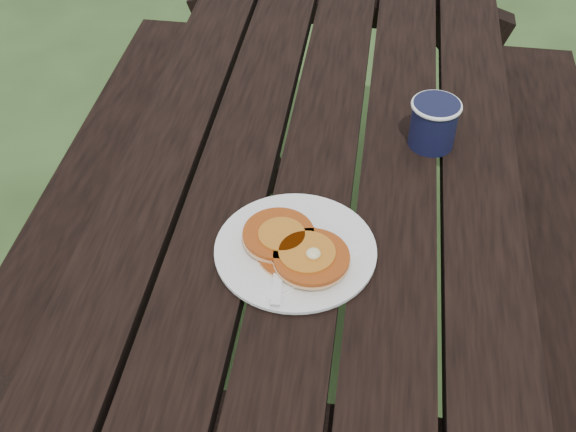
# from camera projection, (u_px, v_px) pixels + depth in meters

# --- Properties ---
(ground) EXTENTS (60.00, 60.00, 0.00)m
(ground) POSITION_uv_depth(u_px,v_px,m) (314.00, 351.00, 1.96)
(ground) COLOR #283D1A
(ground) RESTS_ON ground
(picnic_table) EXTENTS (1.36, 1.80, 0.75)m
(picnic_table) POSITION_uv_depth(u_px,v_px,m) (318.00, 259.00, 1.70)
(picnic_table) COLOR black
(picnic_table) RESTS_ON ground
(plate) EXTENTS (0.34, 0.34, 0.01)m
(plate) POSITION_uv_depth(u_px,v_px,m) (295.00, 251.00, 1.19)
(plate) COLOR white
(plate) RESTS_ON picnic_table
(pancake_stack) EXTENTS (0.18, 0.16, 0.04)m
(pancake_stack) POSITION_uv_depth(u_px,v_px,m) (296.00, 248.00, 1.17)
(pancake_stack) COLOR #B24914
(pancake_stack) RESTS_ON plate
(knife) EXTENTS (0.14, 0.14, 0.00)m
(knife) POSITION_uv_depth(u_px,v_px,m) (312.00, 271.00, 1.15)
(knife) COLOR white
(knife) RESTS_ON plate
(fork) EXTENTS (0.04, 0.16, 0.01)m
(fork) POSITION_uv_depth(u_px,v_px,m) (278.00, 278.00, 1.13)
(fork) COLOR white
(fork) RESTS_ON plate
(coffee_cup) EXTENTS (0.10, 0.10, 0.09)m
(coffee_cup) POSITION_uv_depth(u_px,v_px,m) (434.00, 121.00, 1.37)
(coffee_cup) COLOR black
(coffee_cup) RESTS_ON picnic_table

